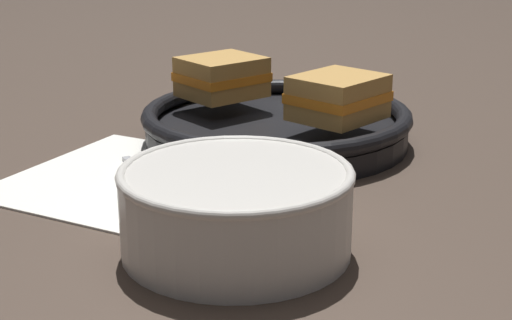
{
  "coord_description": "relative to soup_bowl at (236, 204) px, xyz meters",
  "views": [
    {
      "loc": [
        0.46,
        -0.53,
        0.26
      ],
      "look_at": [
        0.06,
        0.01,
        0.04
      ],
      "focal_mm": 55.0,
      "sensor_mm": 36.0,
      "label": 1
    }
  ],
  "objects": [
    {
      "name": "napkin",
      "position": [
        -0.16,
        0.07,
        -0.04
      ],
      "size": [
        0.3,
        0.27,
        0.0
      ],
      "color": "white",
      "rests_on": "ground_plane"
    },
    {
      "name": "ground_plane",
      "position": [
        -0.12,
        0.1,
        -0.04
      ],
      "size": [
        4.0,
        4.0,
        0.0
      ],
      "primitive_type": "plane",
      "color": "#47382D"
    },
    {
      "name": "skillet",
      "position": [
        -0.14,
        0.25,
        -0.02
      ],
      "size": [
        0.3,
        0.3,
        0.04
      ],
      "color": "black",
      "rests_on": "ground_plane"
    },
    {
      "name": "sandwich_near_right",
      "position": [
        -0.06,
        0.25,
        0.03
      ],
      "size": [
        0.09,
        0.1,
        0.05
      ],
      "rotation": [
        0.0,
        0.0,
        7.76
      ],
      "color": "#C18E47",
      "rests_on": "skillet"
    },
    {
      "name": "sandwich_near_left",
      "position": [
        -0.22,
        0.26,
        0.03
      ],
      "size": [
        0.1,
        0.11,
        0.05
      ],
      "rotation": [
        0.0,
        0.0,
        4.48
      ],
      "color": "#C18E47",
      "rests_on": "skillet"
    },
    {
      "name": "soup_bowl",
      "position": [
        0.0,
        0.0,
        0.0
      ],
      "size": [
        0.18,
        0.18,
        0.07
      ],
      "color": "silver",
      "rests_on": "ground_plane"
    },
    {
      "name": "spoon",
      "position": [
        -0.11,
        0.05,
        -0.03
      ],
      "size": [
        0.16,
        0.08,
        0.01
      ],
      "rotation": [
        0.0,
        0.0,
        -0.41
      ],
      "color": "#B7B7BC",
      "rests_on": "napkin"
    }
  ]
}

